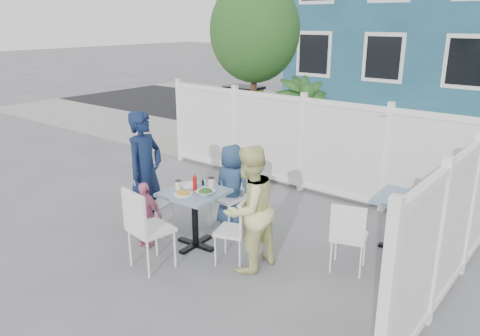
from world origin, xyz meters
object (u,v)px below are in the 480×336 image
Objects in this scene: chair_back at (231,191)px; woman at (249,209)px; chair_near at (144,224)px; utility_cabinet at (244,119)px; main_table at (195,204)px; chair_left at (151,196)px; man at (145,172)px; toddler at (145,214)px; boy at (232,186)px; spare_table at (405,210)px; chair_right at (238,226)px.

woman is at bearing 140.97° from chair_back.
woman is at bearing 48.17° from chair_near.
utility_cabinet reaches higher than main_table.
chair_left is 1.10m from chair_back.
man reaches higher than toddler.
utility_cabinet is at bearing -56.28° from boy.
utility_cabinet reaches higher than chair_near.
utility_cabinet is 0.89× the size of woman.
toddler is at bearing 19.08° from chair_left.
boy reaches higher than spare_table.
main_table is at bearing 91.38° from boy.
chair_back is at bearing -55.96° from utility_cabinet.
man is at bearing 46.79° from chair_back.
spare_table is 3.31m from chair_left.
utility_cabinet is 0.79× the size of man.
boy is (-0.75, 0.80, 0.11)m from chair_right.
chair_back is at bearing 57.63° from toddler.
main_table is 1.03× the size of spare_table.
toddler is (-0.47, -1.16, -0.09)m from chair_back.
chair_left is 1.02× the size of toddler.
spare_table is 0.62× the size of boy.
boy is at bearing -55.73° from utility_cabinet.
utility_cabinet is 5.60m from chair_near.
chair_left is 0.52× the size of man.
toddler is (0.34, -0.33, -0.41)m from man.
chair_left is 0.88× the size of chair_near.
utility_cabinet is 4.93m from main_table.
man is (1.65, -4.27, 0.17)m from utility_cabinet.
chair_near is at bearing -50.66° from toddler.
utility_cabinet is 1.82× the size of spare_table.
utility_cabinet is at bearing 11.08° from man.
utility_cabinet is at bearing 120.83° from main_table.
chair_right is 0.70× the size of boy.
main_table is 0.66m from toddler.
toddler reaches higher than spare_table.
chair_back is 1.25m from toddler.
chair_back is 0.60× the size of woman.
woman is (0.17, -0.01, 0.26)m from chair_right.
man is at bearing 146.13° from chair_near.
utility_cabinet is 5.32m from chair_right.
toddler is at bearing -69.79° from woman.
spare_table is at bearing 24.99° from toddler.
chair_right is at bearing 54.52° from chair_near.
chair_left is 0.99× the size of chair_back.
chair_near is 0.59× the size of man.
utility_cabinet reaches higher than chair_left.
chair_right is at bearing 72.08° from chair_left.
man is (-0.08, -0.00, 0.33)m from chair_left.
utility_cabinet reaches higher than chair_back.
main_table is at bearing 95.54° from chair_back.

